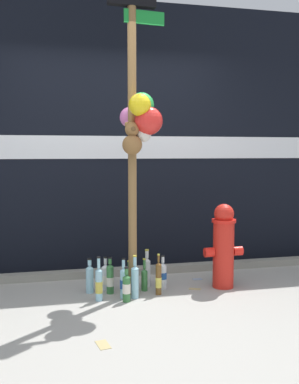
{
  "coord_description": "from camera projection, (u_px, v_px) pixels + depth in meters",
  "views": [
    {
      "loc": [
        -0.67,
        -3.45,
        1.35
      ],
      "look_at": [
        0.23,
        0.52,
        0.97
      ],
      "focal_mm": 40.8,
      "sensor_mm": 36.0,
      "label": 1
    }
  ],
  "objects": [
    {
      "name": "fire_hydrant",
      "position": [
        224.0,
        245.0,
        4.31
      ],
      "size": [
        0.39,
        0.24,
        0.83
      ],
      "color": "red",
      "rests_on": "ground_plane"
    },
    {
      "name": "bottle_6",
      "position": [
        135.0,
        281.0,
        4.0
      ],
      "size": [
        0.07,
        0.07,
        0.4
      ],
      "color": "#93CCE0",
      "rests_on": "ground_plane"
    },
    {
      "name": "litter_2",
      "position": [
        197.0,
        279.0,
        4.6
      ],
      "size": [
        0.1,
        0.06,
        0.01
      ],
      "primitive_type": "cube",
      "rotation": [
        0.0,
        0.0,
        3.13
      ],
      "color": "#8C99B2",
      "rests_on": "ground_plane"
    },
    {
      "name": "curb_strip",
      "position": [
        116.0,
        272.0,
        4.74
      ],
      "size": [
        8.0,
        0.12,
        0.08
      ],
      "primitive_type": "cube",
      "color": "gray",
      "rests_on": "ground_plane"
    },
    {
      "name": "bottle_7",
      "position": [
        110.0,
        279.0,
        4.13
      ],
      "size": [
        0.07,
        0.07,
        0.35
      ],
      "color": "#337038",
      "rests_on": "ground_plane"
    },
    {
      "name": "bottle_11",
      "position": [
        159.0,
        279.0,
        4.11
      ],
      "size": [
        0.06,
        0.06,
        0.39
      ],
      "color": "brown",
      "rests_on": "ground_plane"
    },
    {
      "name": "litter_1",
      "position": [
        195.0,
        289.0,
        4.28
      ],
      "size": [
        0.13,
        0.09,
        0.01
      ],
      "primitive_type": "cube",
      "rotation": [
        0.0,
        0.0,
        2.76
      ],
      "color": "tan",
      "rests_on": "ground_plane"
    },
    {
      "name": "ground_plane",
      "position": [
        136.0,
        314.0,
        3.62
      ],
      "size": [
        14.0,
        14.0,
        0.0
      ],
      "primitive_type": "plane",
      "color": "#9E9B93"
    },
    {
      "name": "bottle_3",
      "position": [
        129.0,
        278.0,
        4.24
      ],
      "size": [
        0.07,
        0.07,
        0.29
      ],
      "color": "#337038",
      "rests_on": "ground_plane"
    },
    {
      "name": "bottle_2",
      "position": [
        163.0,
        275.0,
        4.27
      ],
      "size": [
        0.08,
        0.08,
        0.34
      ],
      "color": "silver",
      "rests_on": "ground_plane"
    },
    {
      "name": "bottle_0",
      "position": [
        99.0,
        284.0,
        3.93
      ],
      "size": [
        0.06,
        0.06,
        0.4
      ],
      "color": "#93CCE0",
      "rests_on": "ground_plane"
    },
    {
      "name": "memorial_post",
      "position": [
        138.0,
        103.0,
        3.96
      ],
      "size": [
        0.53,
        0.59,
        3.0
      ],
      "color": "olive",
      "rests_on": "ground_plane"
    },
    {
      "name": "bottle_10",
      "position": [
        124.0,
        282.0,
        4.0
      ],
      "size": [
        0.07,
        0.07,
        0.37
      ],
      "color": "#93CCE0",
      "rests_on": "ground_plane"
    },
    {
      "name": "bottle_8",
      "position": [
        144.0,
        278.0,
        4.22
      ],
      "size": [
        0.06,
        0.06,
        0.32
      ],
      "color": "#337038",
      "rests_on": "ground_plane"
    },
    {
      "name": "bottle_5",
      "position": [
        106.0,
        277.0,
        4.24
      ],
      "size": [
        0.08,
        0.08,
        0.33
      ],
      "color": "silver",
      "rests_on": "ground_plane"
    },
    {
      "name": "bottle_9",
      "position": [
        147.0,
        271.0,
        4.35
      ],
      "size": [
        0.07,
        0.07,
        0.38
      ],
      "color": "silver",
      "rests_on": "ground_plane"
    },
    {
      "name": "litter_0",
      "position": [
        103.0,
        345.0,
        3.04
      ],
      "size": [
        0.1,
        0.16,
        0.01
      ],
      "primitive_type": "cube",
      "rotation": [
        0.0,
        0.0,
        1.74
      ],
      "color": "tan",
      "rests_on": "ground_plane"
    },
    {
      "name": "building_wall",
      "position": [
        110.0,
        137.0,
        4.99
      ],
      "size": [
        10.0,
        0.21,
        3.01
      ],
      "color": "black",
      "rests_on": "ground_plane"
    },
    {
      "name": "bottle_1",
      "position": [
        90.0,
        278.0,
        4.16
      ],
      "size": [
        0.07,
        0.07,
        0.33
      ],
      "color": "#93CCE0",
      "rests_on": "ground_plane"
    },
    {
      "name": "bottle_4",
      "position": [
        126.0,
        287.0,
        3.91
      ],
      "size": [
        0.07,
        0.07,
        0.32
      ],
      "color": "#337038",
      "rests_on": "ground_plane"
    }
  ]
}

